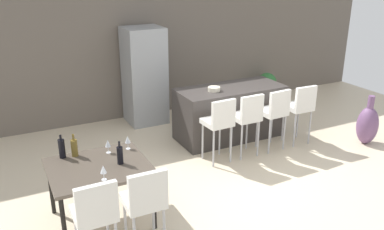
{
  "coord_description": "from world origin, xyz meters",
  "views": [
    {
      "loc": [
        -3.23,
        -4.66,
        2.94
      ],
      "look_at": [
        -0.72,
        0.34,
        0.85
      ],
      "focal_mm": 38.23,
      "sensor_mm": 36.0,
      "label": 1
    }
  ],
  "objects_px": {
    "wine_bottle_right": "(74,148)",
    "potted_plant": "(267,84)",
    "bar_chair_middle": "(248,115)",
    "wine_bottle_middle": "(62,148)",
    "bar_chair_right": "(275,110)",
    "wine_bottle_left": "(120,155)",
    "dining_chair_near": "(95,212)",
    "wine_glass_end": "(103,170)",
    "wine_glass_far": "(128,140)",
    "fruit_bowl": "(214,89)",
    "refrigerator": "(144,76)",
    "floor_vase": "(367,125)",
    "kitchen_island": "(230,112)",
    "bar_chair_far": "(301,105)",
    "dining_chair_far": "(145,199)",
    "wine_glass_near": "(108,144)",
    "bar_chair_left": "(219,121)",
    "dining_table": "(99,171)"
  },
  "relations": [
    {
      "from": "wine_bottle_right",
      "to": "refrigerator",
      "type": "relative_size",
      "value": 0.15
    },
    {
      "from": "wine_glass_end",
      "to": "bar_chair_far",
      "type": "bearing_deg",
      "value": 16.24
    },
    {
      "from": "bar_chair_right",
      "to": "potted_plant",
      "type": "relative_size",
      "value": 1.65
    },
    {
      "from": "dining_chair_near",
      "to": "wine_glass_end",
      "type": "height_order",
      "value": "dining_chair_near"
    },
    {
      "from": "wine_glass_end",
      "to": "wine_glass_near",
      "type": "bearing_deg",
      "value": 70.21
    },
    {
      "from": "bar_chair_middle",
      "to": "dining_chair_near",
      "type": "height_order",
      "value": "same"
    },
    {
      "from": "dining_chair_far",
      "to": "wine_glass_near",
      "type": "relative_size",
      "value": 6.03
    },
    {
      "from": "bar_chair_left",
      "to": "wine_glass_near",
      "type": "relative_size",
      "value": 6.03
    },
    {
      "from": "dining_chair_near",
      "to": "potted_plant",
      "type": "height_order",
      "value": "dining_chair_near"
    },
    {
      "from": "wine_bottle_middle",
      "to": "floor_vase",
      "type": "relative_size",
      "value": 0.34
    },
    {
      "from": "wine_bottle_right",
      "to": "potted_plant",
      "type": "distance_m",
      "value": 5.38
    },
    {
      "from": "potted_plant",
      "to": "dining_chair_near",
      "type": "bearing_deg",
      "value": -142.09
    },
    {
      "from": "floor_vase",
      "to": "kitchen_island",
      "type": "bearing_deg",
      "value": 146.18
    },
    {
      "from": "kitchen_island",
      "to": "dining_chair_near",
      "type": "height_order",
      "value": "dining_chair_near"
    },
    {
      "from": "dining_chair_near",
      "to": "wine_bottle_right",
      "type": "distance_m",
      "value": 1.25
    },
    {
      "from": "wine_glass_far",
      "to": "dining_chair_near",
      "type": "bearing_deg",
      "value": -121.97
    },
    {
      "from": "kitchen_island",
      "to": "floor_vase",
      "type": "distance_m",
      "value": 2.36
    },
    {
      "from": "bar_chair_left",
      "to": "wine_glass_end",
      "type": "distance_m",
      "value": 2.33
    },
    {
      "from": "wine_bottle_right",
      "to": "wine_glass_end",
      "type": "xyz_separation_m",
      "value": [
        0.16,
        -0.73,
        0.01
      ]
    },
    {
      "from": "wine_glass_far",
      "to": "fruit_bowl",
      "type": "distance_m",
      "value": 2.23
    },
    {
      "from": "bar_chair_middle",
      "to": "dining_table",
      "type": "bearing_deg",
      "value": -164.4
    },
    {
      "from": "fruit_bowl",
      "to": "wine_bottle_right",
      "type": "bearing_deg",
      "value": -157.28
    },
    {
      "from": "wine_glass_end",
      "to": "potted_plant",
      "type": "xyz_separation_m",
      "value": [
        4.58,
        3.24,
        -0.49
      ]
    },
    {
      "from": "bar_chair_left",
      "to": "wine_bottle_middle",
      "type": "bearing_deg",
      "value": -172.69
    },
    {
      "from": "bar_chair_far",
      "to": "wine_bottle_left",
      "type": "height_order",
      "value": "bar_chair_far"
    },
    {
      "from": "wine_glass_end",
      "to": "floor_vase",
      "type": "bearing_deg",
      "value": 6.55
    },
    {
      "from": "refrigerator",
      "to": "dining_table",
      "type": "bearing_deg",
      "value": -119.72
    },
    {
      "from": "kitchen_island",
      "to": "wine_bottle_middle",
      "type": "relative_size",
      "value": 6.41
    },
    {
      "from": "bar_chair_middle",
      "to": "dining_chair_far",
      "type": "bearing_deg",
      "value": -145.75
    },
    {
      "from": "bar_chair_right",
      "to": "wine_bottle_right",
      "type": "distance_m",
      "value": 3.28
    },
    {
      "from": "wine_glass_end",
      "to": "potted_plant",
      "type": "distance_m",
      "value": 5.63
    },
    {
      "from": "bar_chair_middle",
      "to": "wine_bottle_middle",
      "type": "bearing_deg",
      "value": -173.98
    },
    {
      "from": "wine_glass_end",
      "to": "floor_vase",
      "type": "relative_size",
      "value": 0.2
    },
    {
      "from": "bar_chair_right",
      "to": "wine_bottle_left",
      "type": "height_order",
      "value": "bar_chair_right"
    },
    {
      "from": "dining_table",
      "to": "fruit_bowl",
      "type": "bearing_deg",
      "value": 31.58
    },
    {
      "from": "wine_bottle_right",
      "to": "wine_bottle_left",
      "type": "bearing_deg",
      "value": -46.17
    },
    {
      "from": "bar_chair_left",
      "to": "bar_chair_far",
      "type": "distance_m",
      "value": 1.58
    },
    {
      "from": "bar_chair_middle",
      "to": "bar_chair_right",
      "type": "height_order",
      "value": "same"
    },
    {
      "from": "bar_chair_right",
      "to": "bar_chair_far",
      "type": "relative_size",
      "value": 1.0
    },
    {
      "from": "bar_chair_right",
      "to": "bar_chair_middle",
      "type": "bearing_deg",
      "value": -179.98
    },
    {
      "from": "bar_chair_far",
      "to": "dining_chair_far",
      "type": "xyz_separation_m",
      "value": [
        -3.36,
        -1.56,
        0.0
      ]
    },
    {
      "from": "bar_chair_middle",
      "to": "bar_chair_right",
      "type": "distance_m",
      "value": 0.53
    },
    {
      "from": "bar_chair_middle",
      "to": "floor_vase",
      "type": "xyz_separation_m",
      "value": [
        2.13,
        -0.52,
        -0.36
      ]
    },
    {
      "from": "wine_bottle_right",
      "to": "potted_plant",
      "type": "xyz_separation_m",
      "value": [
        4.74,
        2.51,
        -0.47
      ]
    },
    {
      "from": "wine_bottle_left",
      "to": "wine_glass_end",
      "type": "bearing_deg",
      "value": -133.64
    },
    {
      "from": "bar_chair_middle",
      "to": "wine_glass_far",
      "type": "distance_m",
      "value": 2.14
    },
    {
      "from": "bar_chair_left",
      "to": "wine_bottle_right",
      "type": "relative_size",
      "value": 3.69
    },
    {
      "from": "bar_chair_right",
      "to": "fruit_bowl",
      "type": "distance_m",
      "value": 1.06
    },
    {
      "from": "dining_chair_far",
      "to": "wine_glass_near",
      "type": "xyz_separation_m",
      "value": [
        -0.05,
        1.14,
        0.17
      ]
    },
    {
      "from": "bar_chair_middle",
      "to": "wine_bottle_right",
      "type": "relative_size",
      "value": 3.69
    }
  ]
}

